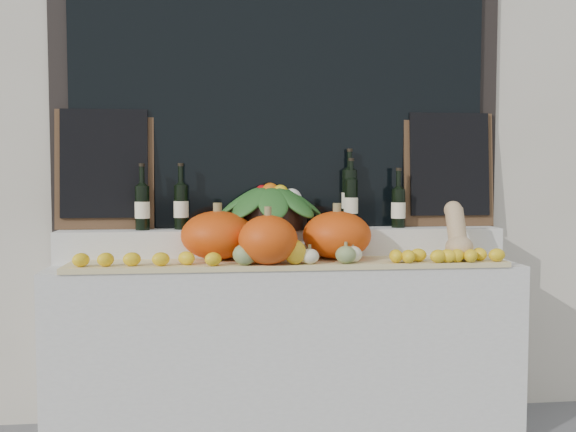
{
  "coord_description": "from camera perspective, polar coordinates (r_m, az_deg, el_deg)",
  "views": [
    {
      "loc": [
        -0.35,
        -1.66,
        1.32
      ],
      "look_at": [
        0.0,
        1.45,
        1.12
      ],
      "focal_mm": 40.0,
      "sensor_mm": 36.0,
      "label": 1
    }
  ],
  "objects": [
    {
      "name": "wine_bottle_near_left",
      "position": [
        3.35,
        -9.48,
        0.86
      ],
      "size": [
        0.08,
        0.08,
        0.34
      ],
      "color": "black",
      "rests_on": "rear_tier"
    },
    {
      "name": "display_sill",
      "position": [
        3.32,
        -0.15,
        -11.71
      ],
      "size": [
        2.3,
        0.55,
        0.88
      ],
      "primitive_type": "cube",
      "color": "silver",
      "rests_on": "ground"
    },
    {
      "name": "wine_bottle_tall",
      "position": [
        3.45,
        5.48,
        1.61
      ],
      "size": [
        0.08,
        0.08,
        0.42
      ],
      "color": "black",
      "rests_on": "rear_tier"
    },
    {
      "name": "chalkboard_right",
      "position": [
        3.63,
        14.12,
        4.24
      ],
      "size": [
        0.5,
        0.08,
        0.62
      ],
      "rotation": [
        -0.09,
        0.0,
        0.0
      ],
      "color": "#4C331E",
      "rests_on": "rear_tier"
    },
    {
      "name": "pumpkin_center",
      "position": [
        2.98,
        -1.79,
        -2.13
      ],
      "size": [
        0.29,
        0.29,
        0.23
      ],
      "primitive_type": "ellipsoid",
      "rotation": [
        0.0,
        0.0,
        0.05
      ],
      "color": "#DA480B",
      "rests_on": "straw_bedding"
    },
    {
      "name": "butternut_squash",
      "position": [
        3.26,
        14.8,
        -1.57
      ],
      "size": [
        0.14,
        0.2,
        0.29
      ],
      "color": "tan",
      "rests_on": "straw_bedding"
    },
    {
      "name": "wine_bottle_far_left",
      "position": [
        3.34,
        -12.82,
        0.79
      ],
      "size": [
        0.08,
        0.08,
        0.34
      ],
      "color": "black",
      "rests_on": "rear_tier"
    },
    {
      "name": "wine_bottle_far_right",
      "position": [
        3.47,
        9.78,
        0.75
      ],
      "size": [
        0.08,
        0.08,
        0.32
      ],
      "color": "black",
      "rests_on": "rear_tier"
    },
    {
      "name": "wine_bottle_near_right",
      "position": [
        3.43,
        5.61,
        1.2
      ],
      "size": [
        0.08,
        0.08,
        0.37
      ],
      "color": "black",
      "rests_on": "rear_tier"
    },
    {
      "name": "straw_bedding",
      "position": [
        3.11,
        0.1,
        -4.25
      ],
      "size": [
        2.1,
        0.32,
        0.02
      ],
      "primitive_type": "cube",
      "color": "tan",
      "rests_on": "display_sill"
    },
    {
      "name": "chalkboard_left",
      "position": [
        3.44,
        -16.0,
        4.24
      ],
      "size": [
        0.5,
        0.08,
        0.62
      ],
      "rotation": [
        -0.09,
        0.0,
        0.0
      ],
      "color": "#4C331E",
      "rests_on": "rear_tier"
    },
    {
      "name": "storefront_facade",
      "position": [
        4.03,
        -1.32,
        16.95
      ],
      "size": [
        7.0,
        0.94,
        4.5
      ],
      "color": "beige",
      "rests_on": "ground"
    },
    {
      "name": "pumpkin_left",
      "position": [
        3.17,
        -6.27,
        -1.72
      ],
      "size": [
        0.47,
        0.47,
        0.24
      ],
      "primitive_type": "ellipsoid",
      "rotation": [
        0.0,
        0.0,
        0.38
      ],
      "color": "#DA480B",
      "rests_on": "straw_bedding"
    },
    {
      "name": "decorative_gourds",
      "position": [
        2.99,
        1.23,
        -3.39
      ],
      "size": [
        0.61,
        0.13,
        0.14
      ],
      "color": "#2E5D1C",
      "rests_on": "straw_bedding"
    },
    {
      "name": "lemon_heap",
      "position": [
        2.99,
        0.34,
        -3.7
      ],
      "size": [
        2.2,
        0.16,
        0.06
      ],
      "primitive_type": null,
      "color": "yellow",
      "rests_on": "straw_bedding"
    },
    {
      "name": "rear_tier",
      "position": [
        3.37,
        -0.43,
        -2.47
      ],
      "size": [
        2.3,
        0.25,
        0.16
      ],
      "primitive_type": "cube",
      "color": "silver",
      "rests_on": "display_sill"
    },
    {
      "name": "pumpkin_right",
      "position": [
        3.18,
        4.36,
        -1.7
      ],
      "size": [
        0.41,
        0.41,
        0.24
      ],
      "primitive_type": "ellipsoid",
      "rotation": [
        0.0,
        0.0,
        0.22
      ],
      "color": "#DA480B",
      "rests_on": "straw_bedding"
    },
    {
      "name": "produce_bowl",
      "position": [
        3.33,
        -1.58,
        0.93
      ],
      "size": [
        0.58,
        0.58,
        0.25
      ],
      "color": "black",
      "rests_on": "rear_tier"
    }
  ]
}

